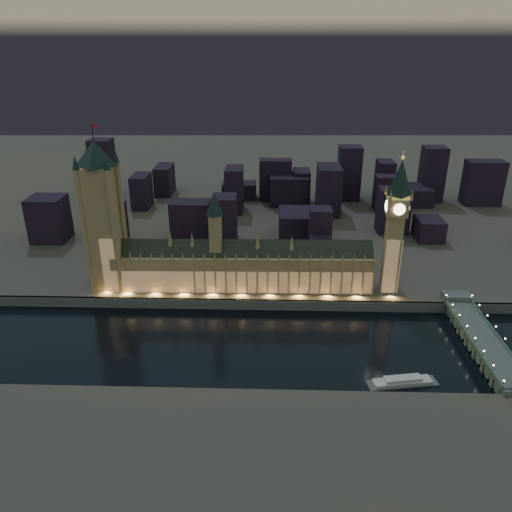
{
  "coord_description": "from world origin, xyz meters",
  "views": [
    {
      "loc": [
        15.55,
        -288.54,
        189.45
      ],
      "look_at": [
        5.0,
        55.0,
        38.0
      ],
      "focal_mm": 35.0,
      "sensor_mm": 36.0,
      "label": 1
    }
  ],
  "objects_px": {
    "victoria_tower": "(102,210)",
    "westminster_bridge": "(479,338)",
    "river_boat": "(402,381)",
    "palace_of_westminster": "(241,266)",
    "elizabeth_tower": "(396,216)"
  },
  "relations": [
    {
      "from": "palace_of_westminster",
      "to": "river_boat",
      "type": "xyz_separation_m",
      "value": [
        102.21,
        -106.54,
        -24.81
      ]
    },
    {
      "from": "river_boat",
      "to": "palace_of_westminster",
      "type": "bearing_deg",
      "value": 133.81
    },
    {
      "from": "victoria_tower",
      "to": "elizabeth_tower",
      "type": "xyz_separation_m",
      "value": [
        218.0,
        -0.0,
        -2.14
      ]
    },
    {
      "from": "river_boat",
      "to": "westminster_bridge",
      "type": "bearing_deg",
      "value": 34.57
    },
    {
      "from": "palace_of_westminster",
      "to": "elizabeth_tower",
      "type": "height_order",
      "value": "elizabeth_tower"
    },
    {
      "from": "palace_of_westminster",
      "to": "river_boat",
      "type": "bearing_deg",
      "value": -46.19
    },
    {
      "from": "victoria_tower",
      "to": "westminster_bridge",
      "type": "bearing_deg",
      "value": -13.84
    },
    {
      "from": "victoria_tower",
      "to": "river_boat",
      "type": "bearing_deg",
      "value": -27.46
    },
    {
      "from": "elizabeth_tower",
      "to": "river_boat",
      "type": "height_order",
      "value": "elizabeth_tower"
    },
    {
      "from": "elizabeth_tower",
      "to": "westminster_bridge",
      "type": "relative_size",
      "value": 0.96
    },
    {
      "from": "victoria_tower",
      "to": "elizabeth_tower",
      "type": "relative_size",
      "value": 1.16
    },
    {
      "from": "elizabeth_tower",
      "to": "river_boat",
      "type": "bearing_deg",
      "value": -96.77
    },
    {
      "from": "palace_of_westminster",
      "to": "elizabeth_tower",
      "type": "xyz_separation_m",
      "value": [
        114.87,
        0.17,
        42.23
      ]
    },
    {
      "from": "elizabeth_tower",
      "to": "victoria_tower",
      "type": "bearing_deg",
      "value": 180.0
    },
    {
      "from": "palace_of_westminster",
      "to": "westminster_bridge",
      "type": "height_order",
      "value": "palace_of_westminster"
    }
  ]
}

